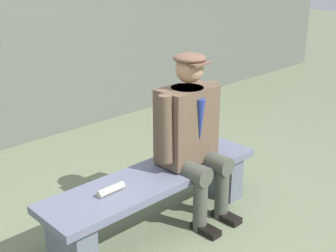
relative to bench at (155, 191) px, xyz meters
name	(u,v)px	position (x,y,z in m)	size (l,w,h in m)	color
ground_plane	(156,225)	(0.00, 0.00, -0.30)	(30.00, 30.00, 0.00)	#697355
bench	(155,191)	(0.00, 0.00, 0.00)	(1.82, 0.47, 0.44)	slate
seated_man	(192,131)	(-0.33, 0.05, 0.41)	(0.62, 0.59, 1.31)	brown
rolled_magazine	(111,189)	(0.41, 0.00, 0.16)	(0.05, 0.05, 0.21)	beige
stadium_wall	(3,41)	(0.00, -2.34, 0.84)	(12.00, 0.24, 2.28)	#5B5F55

